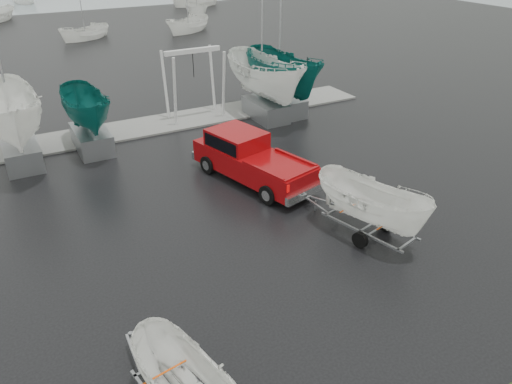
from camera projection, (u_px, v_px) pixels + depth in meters
name	position (u px, v px, depth m)	size (l,w,h in m)	color
ground_plane	(229.00, 245.00, 18.10)	(120.00, 120.00, 0.00)	black
dock	(128.00, 130.00, 28.13)	(30.00, 3.00, 0.12)	gray
pickup_truck	(248.00, 156.00, 22.37)	(3.60, 6.58, 2.08)	maroon
trailer_hitched	(377.00, 167.00, 17.25)	(2.19, 3.78, 5.26)	gray
trailer_parked	(183.00, 347.00, 10.55)	(1.87, 3.75, 4.37)	gray
boat_hoist	(194.00, 74.00, 28.63)	(3.30, 2.18, 4.12)	silver
keelboat_0	(3.00, 75.00, 22.14)	(2.74, 3.20, 10.92)	gray
keelboat_1	(83.00, 88.00, 24.24)	(2.08, 3.20, 6.62)	gray
keelboat_2	(266.00, 44.00, 27.82)	(2.74, 3.20, 10.92)	gray
keelboat_3	(284.00, 43.00, 28.68)	(2.68, 3.20, 10.85)	gray
moored_boat_2	(189.00, 32.00, 54.02)	(3.68, 3.66, 11.46)	white
moored_boat_3	(197.00, 13.00, 65.19)	(2.28, 2.34, 10.86)	white
moored_boat_5	(24.00, 2.00, 74.46)	(3.14, 3.21, 11.88)	white
moored_boat_6	(86.00, 39.00, 50.44)	(3.04, 3.01, 10.96)	white
moored_boat_7	(195.00, 6.00, 70.74)	(2.78, 2.70, 11.57)	white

